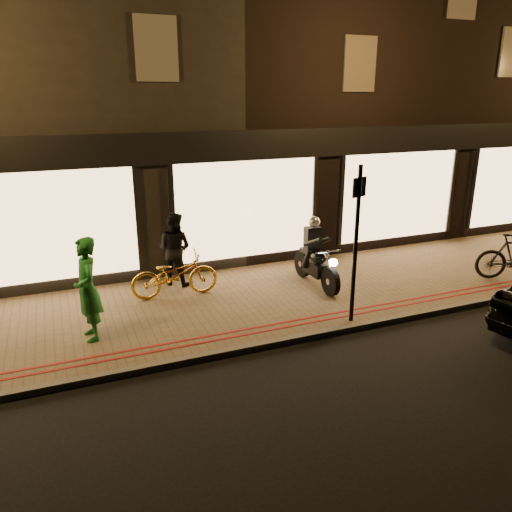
{
  "coord_description": "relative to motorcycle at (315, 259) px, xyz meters",
  "views": [
    {
      "loc": [
        -4.31,
        -7.22,
        4.3
      ],
      "look_at": [
        -0.6,
        1.89,
        1.1
      ],
      "focal_mm": 35.0,
      "sensor_mm": 36.0,
      "label": 1
    }
  ],
  "objects": [
    {
      "name": "ground",
      "position": [
        -0.99,
        -2.2,
        -0.73
      ],
      "size": [
        90.0,
        90.0,
        0.0
      ],
      "primitive_type": "plane",
      "color": "black",
      "rests_on": "ground"
    },
    {
      "name": "sidewalk",
      "position": [
        -0.99,
        -0.2,
        -0.67
      ],
      "size": [
        50.0,
        4.0,
        0.12
      ],
      "primitive_type": "cube",
      "color": "brown",
      "rests_on": "ground"
    },
    {
      "name": "kerb_stone",
      "position": [
        -0.99,
        -2.15,
        -0.67
      ],
      "size": [
        50.0,
        0.14,
        0.12
      ],
      "primitive_type": "cube",
      "color": "#59544C",
      "rests_on": "ground"
    },
    {
      "name": "red_kerb_lines",
      "position": [
        -0.99,
        -1.65,
        -0.61
      ],
      "size": [
        50.0,
        0.26,
        0.01
      ],
      "color": "maroon",
      "rests_on": "sidewalk"
    },
    {
      "name": "building_row",
      "position": [
        -0.99,
        6.79,
        3.51
      ],
      "size": [
        48.0,
        10.11,
        8.5
      ],
      "color": "black",
      "rests_on": "ground"
    },
    {
      "name": "motorcycle",
      "position": [
        0.0,
        0.0,
        0.0
      ],
      "size": [
        0.6,
        1.94,
        1.59
      ],
      "rotation": [
        0.0,
        0.0,
        0.01
      ],
      "color": "black",
      "rests_on": "sidewalk"
    },
    {
      "name": "sign_post",
      "position": [
        -0.26,
        -1.95,
        1.06
      ],
      "size": [
        0.34,
        0.14,
        3.0
      ],
      "rotation": [
        0.0,
        0.0,
        0.33
      ],
      "color": "black",
      "rests_on": "sidewalk"
    },
    {
      "name": "bicycle_gold",
      "position": [
        -3.12,
        0.54,
        -0.13
      ],
      "size": [
        1.89,
        0.74,
        0.98
      ],
      "primitive_type": "imported",
      "rotation": [
        0.0,
        0.0,
        1.52
      ],
      "color": "gold",
      "rests_on": "sidewalk"
    },
    {
      "name": "person_green",
      "position": [
        -4.97,
        -0.81,
        0.32
      ],
      "size": [
        0.53,
        0.74,
        1.87
      ],
      "primitive_type": "imported",
      "rotation": [
        0.0,
        0.0,
        -1.44
      ],
      "color": "#1D6E26",
      "rests_on": "sidewalk"
    },
    {
      "name": "person_dark",
      "position": [
        -2.93,
        1.29,
        0.23
      ],
      "size": [
        1.04,
        1.02,
        1.68
      ],
      "primitive_type": "imported",
      "rotation": [
        0.0,
        0.0,
        2.43
      ],
      "color": "black",
      "rests_on": "sidewalk"
    }
  ]
}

